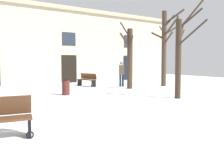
{
  "coord_description": "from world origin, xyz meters",
  "views": [
    {
      "loc": [
        -6.28,
        -8.88,
        1.66
      ],
      "look_at": [
        0.0,
        1.69,
        0.97
      ],
      "focal_mm": 34.35,
      "sensor_mm": 36.0,
      "label": 1
    }
  ],
  "objects_px": {
    "litter_bin": "(66,87)",
    "person_crossing_plaza": "(122,72)",
    "bench_back_to_back_left": "(87,80)",
    "tree_center": "(130,57)",
    "tree_left_of_center": "(165,45)",
    "tree_foreground": "(180,53)"
  },
  "relations": [
    {
      "from": "litter_bin",
      "to": "person_crossing_plaza",
      "type": "xyz_separation_m",
      "value": [
        4.64,
        1.81,
        0.59
      ]
    },
    {
      "from": "litter_bin",
      "to": "bench_back_to_back_left",
      "type": "distance_m",
      "value": 4.31
    },
    {
      "from": "tree_center",
      "to": "bench_back_to_back_left",
      "type": "xyz_separation_m",
      "value": [
        -1.76,
        2.77,
        -1.58
      ]
    },
    {
      "from": "bench_back_to_back_left",
      "to": "person_crossing_plaza",
      "type": "height_order",
      "value": "person_crossing_plaza"
    },
    {
      "from": "tree_left_of_center",
      "to": "litter_bin",
      "type": "xyz_separation_m",
      "value": [
        -7.49,
        -0.55,
        -2.51
      ]
    },
    {
      "from": "tree_center",
      "to": "person_crossing_plaza",
      "type": "relative_size",
      "value": 2.4
    },
    {
      "from": "tree_center",
      "to": "litter_bin",
      "type": "xyz_separation_m",
      "value": [
        -4.46,
        -0.59,
        -1.65
      ]
    },
    {
      "from": "tree_center",
      "to": "person_crossing_plaza",
      "type": "xyz_separation_m",
      "value": [
        0.18,
        1.22,
        -1.06
      ]
    },
    {
      "from": "litter_bin",
      "to": "person_crossing_plaza",
      "type": "bearing_deg",
      "value": 21.27
    },
    {
      "from": "tree_foreground",
      "to": "person_crossing_plaza",
      "type": "bearing_deg",
      "value": 85.75
    },
    {
      "from": "tree_left_of_center",
      "to": "tree_center",
      "type": "xyz_separation_m",
      "value": [
        -3.03,
        0.04,
        -0.86
      ]
    },
    {
      "from": "tree_foreground",
      "to": "person_crossing_plaza",
      "type": "relative_size",
      "value": 2.6
    },
    {
      "from": "tree_foreground",
      "to": "bench_back_to_back_left",
      "type": "distance_m",
      "value": 7.44
    },
    {
      "from": "person_crossing_plaza",
      "to": "tree_foreground",
      "type": "bearing_deg",
      "value": 114.7
    },
    {
      "from": "tree_center",
      "to": "person_crossing_plaza",
      "type": "bearing_deg",
      "value": 81.54
    },
    {
      "from": "litter_bin",
      "to": "person_crossing_plaza",
      "type": "distance_m",
      "value": 5.02
    },
    {
      "from": "litter_bin",
      "to": "bench_back_to_back_left",
      "type": "xyz_separation_m",
      "value": [
        2.7,
        3.36,
        0.07
      ]
    },
    {
      "from": "bench_back_to_back_left",
      "to": "person_crossing_plaza",
      "type": "bearing_deg",
      "value": 32.3
    },
    {
      "from": "tree_left_of_center",
      "to": "person_crossing_plaza",
      "type": "height_order",
      "value": "tree_left_of_center"
    },
    {
      "from": "tree_center",
      "to": "litter_bin",
      "type": "relative_size",
      "value": 5.36
    },
    {
      "from": "bench_back_to_back_left",
      "to": "litter_bin",
      "type": "bearing_deg",
      "value": -57.79
    },
    {
      "from": "tree_foreground",
      "to": "tree_center",
      "type": "distance_m",
      "value": 4.33
    }
  ]
}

